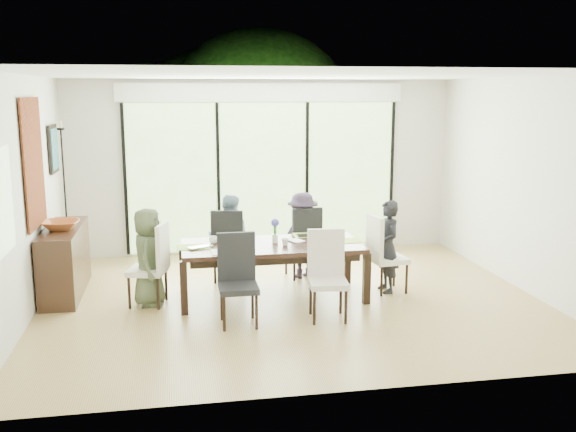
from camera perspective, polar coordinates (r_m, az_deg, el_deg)
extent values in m
cube|color=olive|center=(7.94, 0.32, -7.48)|extent=(6.00, 5.00, 0.01)
cube|color=white|center=(7.53, 0.34, 12.47)|extent=(6.00, 5.00, 0.01)
cube|color=beige|center=(10.07, -2.27, 4.37)|extent=(6.00, 0.02, 2.70)
cube|color=beige|center=(5.21, 5.35, -1.91)|extent=(6.00, 0.02, 2.70)
cube|color=silver|center=(7.67, -22.37, 1.46)|extent=(0.02, 5.00, 2.70)
cube|color=silver|center=(8.68, 20.29, 2.63)|extent=(0.02, 5.00, 2.70)
cube|color=#598C3F|center=(10.05, -2.23, 3.49)|extent=(4.20, 0.02, 2.30)
cube|color=white|center=(9.96, -2.28, 10.92)|extent=(4.40, 0.06, 0.28)
cube|color=black|center=(9.98, -14.27, 3.10)|extent=(0.05, 0.04, 2.30)
cube|color=black|center=(9.97, -6.22, 3.38)|extent=(0.05, 0.04, 2.30)
cube|color=black|center=(10.16, 1.70, 3.58)|extent=(0.05, 0.04, 2.30)
cube|color=black|center=(10.54, 9.18, 3.71)|extent=(0.05, 0.04, 2.30)
cube|color=brown|center=(11.19, -2.84, -2.25)|extent=(6.00, 1.80, 0.10)
cube|color=brown|center=(11.85, -3.36, 1.45)|extent=(6.00, 0.08, 0.06)
sphere|color=#14380F|center=(12.66, -12.12, 5.89)|extent=(3.20, 3.20, 3.20)
sphere|color=#14380F|center=(13.34, -2.53, 7.93)|extent=(4.00, 4.00, 4.00)
sphere|color=#14380F|center=(12.97, 5.91, 5.40)|extent=(2.80, 2.80, 2.80)
sphere|color=#14380F|center=(13.95, -7.01, 7.25)|extent=(3.60, 3.60, 3.60)
cube|color=black|center=(7.84, -1.45, -2.69)|extent=(2.18, 1.00, 0.05)
cube|color=black|center=(7.86, -1.45, -3.27)|extent=(2.00, 0.82, 0.09)
cube|color=black|center=(7.44, -9.24, -6.33)|extent=(0.08, 0.08, 0.63)
cube|color=black|center=(7.76, 6.99, -5.53)|extent=(0.08, 0.08, 0.63)
cube|color=black|center=(8.26, -9.35, -4.57)|extent=(0.08, 0.08, 0.63)
cube|color=black|center=(8.56, 5.30, -3.93)|extent=(0.08, 0.08, 0.63)
imported|color=#465337|center=(7.78, -12.31, -3.57)|extent=(0.42, 0.59, 1.17)
imported|color=black|center=(8.21, 8.83, -2.69)|extent=(0.38, 0.57, 1.17)
imported|color=#7795AC|center=(8.61, -5.25, -1.96)|extent=(0.59, 0.41, 1.17)
imported|color=#2B2132|center=(8.75, 1.29, -1.71)|extent=(0.62, 0.47, 1.17)
cube|color=#82B641|center=(7.75, -8.42, -2.74)|extent=(0.40, 0.29, 0.01)
cube|color=#A1BB42|center=(8.03, 5.26, -2.19)|extent=(0.40, 0.29, 0.01)
cube|color=#79A33A|center=(8.17, -5.00, -1.95)|extent=(0.40, 0.29, 0.01)
cube|color=#93BC43|center=(8.32, 1.88, -1.69)|extent=(0.40, 0.29, 0.01)
cube|color=white|center=(7.48, -5.28, -3.17)|extent=(0.40, 0.29, 0.01)
cube|color=black|center=(8.13, -4.27, -1.95)|extent=(0.24, 0.16, 0.01)
cube|color=black|center=(8.26, 1.61, -1.73)|extent=(0.22, 0.15, 0.01)
cube|color=white|center=(7.92, 3.61, -2.35)|extent=(0.27, 0.20, 0.00)
cube|color=white|center=(7.48, -5.28, -3.06)|extent=(0.24, 0.24, 0.02)
cube|color=orange|center=(7.48, -5.28, -2.94)|extent=(0.18, 0.18, 0.01)
cylinder|color=silver|center=(7.88, -1.15, -2.01)|extent=(0.07, 0.07, 0.11)
cylinder|color=#337226|center=(7.86, -1.16, -1.24)|extent=(0.04, 0.04, 0.15)
sphere|color=#4C49B7|center=(7.84, -1.16, -0.58)|extent=(0.10, 0.10, 0.10)
imported|color=silver|center=(7.66, -7.65, -2.82)|extent=(0.35, 0.30, 0.02)
imported|color=white|center=(7.90, -6.65, -2.13)|extent=(0.16, 0.16, 0.09)
imported|color=white|center=(7.75, -0.25, -2.32)|extent=(0.11, 0.11, 0.08)
imported|color=white|center=(8.08, 4.06, -1.79)|extent=(0.15, 0.15, 0.09)
imported|color=white|center=(7.92, 0.28, -2.28)|extent=(0.22, 0.25, 0.02)
cube|color=black|center=(8.54, -19.24, -3.78)|extent=(0.42, 1.51, 0.85)
imported|color=brown|center=(8.33, -19.55, -0.76)|extent=(0.45, 0.45, 0.11)
cylinder|color=black|center=(8.78, -19.07, -0.40)|extent=(0.09, 0.09, 0.04)
cylinder|color=black|center=(8.69, -19.31, 3.45)|extent=(0.02, 0.02, 1.18)
cylinder|color=black|center=(8.63, -19.56, 7.30)|extent=(0.09, 0.09, 0.03)
cylinder|color=silver|center=(8.63, -19.58, 7.68)|extent=(0.03, 0.03, 0.09)
cube|color=maroon|center=(8.01, -21.68, 4.41)|extent=(0.02, 1.00, 1.50)
cube|color=black|center=(9.27, -20.14, 5.62)|extent=(0.03, 0.55, 0.65)
cube|color=#1B4C58|center=(9.27, -20.02, 5.63)|extent=(0.01, 0.45, 0.55)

